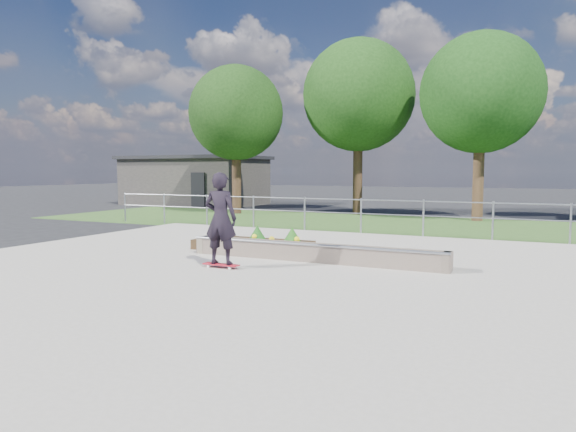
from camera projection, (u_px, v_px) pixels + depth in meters
name	position (u px, v px, depth m)	size (l,w,h in m)	color
ground	(246.00, 278.00, 9.99)	(120.00, 120.00, 0.00)	black
grass_verge	(388.00, 224.00, 19.90)	(30.00, 8.00, 0.02)	#2C4C1E
concrete_slab	(246.00, 276.00, 9.99)	(15.00, 15.00, 0.06)	gray
fence	(361.00, 211.00, 16.68)	(20.06, 0.06, 1.20)	#94979C
building	(195.00, 180.00, 32.02)	(8.40, 5.40, 3.00)	#2E2B29
tree_far_left	(236.00, 113.00, 24.68)	(4.55, 4.55, 7.15)	#311E13
tree_mid_left	(359.00, 96.00, 24.08)	(5.25, 5.25, 8.25)	#311E13
tree_mid_right	(481.00, 93.00, 20.87)	(4.90, 4.90, 7.70)	#372216
grind_ledge	(313.00, 252.00, 11.47)	(6.00, 0.44, 0.43)	brown
planter_bed	(254.00, 243.00, 13.16)	(3.00, 1.20, 0.61)	black
skateboarder	(221.00, 219.00, 10.61)	(0.80, 0.54, 1.99)	white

